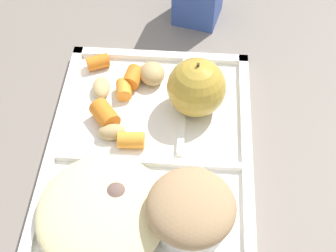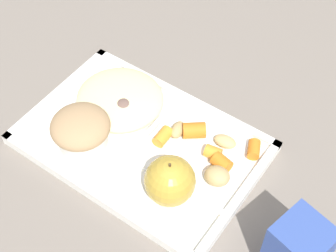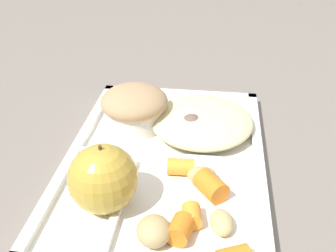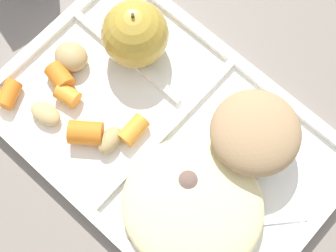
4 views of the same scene
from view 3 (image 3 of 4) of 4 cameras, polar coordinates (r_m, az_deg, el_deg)
name	(u,v)px [view 3 (image 3 of 4)]	position (r m, az deg, el deg)	size (l,w,h in m)	color
ground	(165,167)	(0.54, -0.43, -5.61)	(6.00, 6.00, 0.00)	slate
lunch_tray	(165,163)	(0.54, -0.48, -5.07)	(0.38, 0.25, 0.02)	white
green_apple	(103,179)	(0.45, -8.89, -7.14)	(0.08, 0.08, 0.08)	#B79333
bran_muffin	(135,107)	(0.59, -4.61, 2.60)	(0.09, 0.09, 0.06)	silver
carrot_slice_back	(192,216)	(0.44, 3.27, -12.18)	(0.02, 0.02, 0.03)	orange
carrot_slice_center	(211,186)	(0.48, 5.92, -8.20)	(0.03, 0.03, 0.04)	orange
carrot_slice_near_corner	(180,229)	(0.43, 1.70, -13.94)	(0.02, 0.02, 0.03)	orange
carrot_slice_diagonal	(181,167)	(0.51, 1.78, -5.64)	(0.02, 0.02, 0.03)	orange
potato_chunk_wedge	(202,175)	(0.50, 4.63, -6.67)	(0.03, 0.02, 0.02)	tan
potato_chunk_browned	(222,222)	(0.44, 7.36, -12.96)	(0.04, 0.02, 0.02)	tan
potato_chunk_large	(154,231)	(0.42, -1.96, -14.18)	(0.04, 0.03, 0.03)	tan
egg_noodle_pile	(202,121)	(0.59, 4.69, 0.71)	(0.15, 0.14, 0.03)	beige
meatball_center	(198,121)	(0.59, 4.16, 0.64)	(0.03, 0.03, 0.03)	brown
meatball_front	(203,119)	(0.59, 4.85, 1.03)	(0.03, 0.03, 0.03)	#755B4C
meatball_back	(191,126)	(0.57, 3.23, -0.05)	(0.04, 0.04, 0.04)	brown
plastic_fork	(192,114)	(0.63, 3.31, 1.61)	(0.10, 0.11, 0.00)	silver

